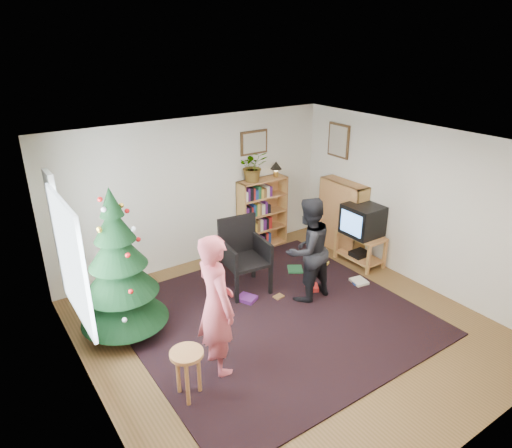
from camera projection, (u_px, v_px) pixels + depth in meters
floor at (287, 328)px, 6.23m from camera, size 5.00×5.00×0.00m
ceiling at (292, 147)px, 5.26m from camera, size 5.00×5.00×0.00m
wall_back at (197, 192)px, 7.64m from camera, size 5.00×0.02×2.50m
wall_front at (473, 350)px, 3.84m from camera, size 5.00×0.02×2.50m
wall_left at (87, 308)px, 4.44m from camera, size 0.02×5.00×2.50m
wall_right at (416, 206)px, 7.05m from camera, size 0.02×5.00×2.50m
rug at (273, 317)px, 6.45m from camera, size 3.80×3.60×0.02m
window_pane at (71, 261)px, 4.81m from camera, size 0.04×1.20×1.40m
curtain at (59, 237)px, 5.37m from camera, size 0.06×0.35×1.60m
picture_back at (254, 142)px, 7.95m from camera, size 0.55×0.03×0.42m
picture_right at (339, 141)px, 8.09m from camera, size 0.03×0.50×0.60m
christmas_tree at (120, 277)px, 5.79m from camera, size 1.13×1.13×2.06m
bookshelf_back at (262, 212)px, 8.39m from camera, size 0.95×0.30×1.30m
bookshelf_right at (342, 215)px, 8.25m from camera, size 0.30×0.95×1.30m
tv_stand at (360, 246)px, 7.86m from camera, size 0.46×0.82×0.55m
crt_tv at (363, 220)px, 7.67m from camera, size 0.55×0.59×0.52m
armchair at (241, 251)px, 6.99m from camera, size 0.70×0.70×1.15m
stool at (187, 362)px, 4.87m from camera, size 0.36×0.36×0.61m
person_standing at (216, 305)px, 5.17m from camera, size 0.45×0.66×1.74m
person_by_chair at (308, 250)px, 6.64m from camera, size 0.81×0.65×1.60m
potted_plant at (253, 166)px, 7.94m from camera, size 0.60×0.56×0.55m
table_lamp at (276, 166)px, 8.23m from camera, size 0.21×0.21×0.28m
floor_clutter at (311, 282)px, 7.28m from camera, size 1.97×1.12×0.08m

